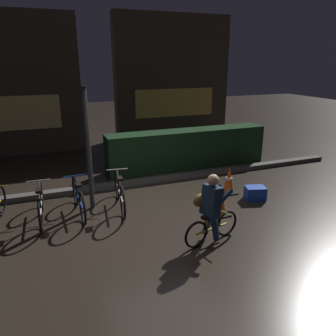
{
  "coord_description": "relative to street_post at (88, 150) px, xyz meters",
  "views": [
    {
      "loc": [
        -2.18,
        -5.46,
        3.03
      ],
      "look_at": [
        0.2,
        0.6,
        0.9
      ],
      "focal_mm": 35.4,
      "sensor_mm": 36.0,
      "label": 1
    }
  ],
  "objects": [
    {
      "name": "parked_bike_center_right",
      "position": [
        0.55,
        -0.24,
        -0.92
      ],
      "size": [
        0.46,
        1.72,
        0.79
      ],
      "rotation": [
        0.0,
        0.0,
        1.45
      ],
      "color": "black",
      "rests_on": "ground"
    },
    {
      "name": "parked_bike_center_left",
      "position": [
        -0.3,
        -0.21,
        -0.94
      ],
      "size": [
        0.46,
        1.65,
        0.76
      ],
      "rotation": [
        0.0,
        0.0,
        1.6
      ],
      "color": "black",
      "rests_on": "ground"
    },
    {
      "name": "ground_plane",
      "position": [
        1.31,
        -1.2,
        -1.28
      ],
      "size": [
        40.0,
        40.0,
        0.0
      ],
      "primitive_type": "plane",
      "color": "#2D261E"
    },
    {
      "name": "storefront_right",
      "position": [
        4.31,
        6.0,
        1.07
      ],
      "size": [
        4.73,
        0.54,
        4.73
      ],
      "color": "#42382D",
      "rests_on": "ground"
    },
    {
      "name": "cyclist",
      "position": [
        1.68,
        -2.15,
        -0.65
      ],
      "size": [
        1.17,
        0.5,
        1.25
      ],
      "rotation": [
        0.0,
        0.0,
        0.23
      ],
      "color": "black",
      "rests_on": "ground"
    },
    {
      "name": "parked_bike_left_mid",
      "position": [
        -1.03,
        -0.23,
        -0.94
      ],
      "size": [
        0.46,
        1.64,
        0.76
      ],
      "rotation": [
        0.0,
        0.0,
        1.53
      ],
      "color": "black",
      "rests_on": "ground"
    },
    {
      "name": "storefront_left",
      "position": [
        -1.89,
        5.3,
        0.97
      ],
      "size": [
        4.93,
        0.54,
        4.52
      ],
      "color": "#42382D",
      "rests_on": "ground"
    },
    {
      "name": "hedge_row",
      "position": [
        3.11,
        1.9,
        -0.73
      ],
      "size": [
        4.8,
        0.7,
        1.1
      ],
      "primitive_type": "cube",
      "color": "#19381C",
      "rests_on": "ground"
    },
    {
      "name": "traffic_cone_near",
      "position": [
        2.38,
        -1.3,
        -0.96
      ],
      "size": [
        0.36,
        0.36,
        0.67
      ],
      "color": "black",
      "rests_on": "ground"
    },
    {
      "name": "blue_crate",
      "position": [
        3.52,
        -0.9,
        -1.13
      ],
      "size": [
        0.51,
        0.43,
        0.3
      ],
      "primitive_type": "cube",
      "rotation": [
        0.0,
        0.0,
        -0.28
      ],
      "color": "#193DB7",
      "rests_on": "ground"
    },
    {
      "name": "traffic_cone_far",
      "position": [
        3.16,
        -0.35,
        -0.97
      ],
      "size": [
        0.36,
        0.36,
        0.64
      ],
      "color": "black",
      "rests_on": "ground"
    },
    {
      "name": "street_post",
      "position": [
        0.0,
        0.0,
        0.0
      ],
      "size": [
        0.1,
        0.1,
        2.57
      ],
      "primitive_type": "cylinder",
      "color": "#2D2D33",
      "rests_on": "ground"
    },
    {
      "name": "sidewalk_curb",
      "position": [
        1.31,
        1.0,
        -1.22
      ],
      "size": [
        12.0,
        0.24,
        0.12
      ],
      "primitive_type": "cube",
      "color": "#56544F",
      "rests_on": "ground"
    }
  ]
}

